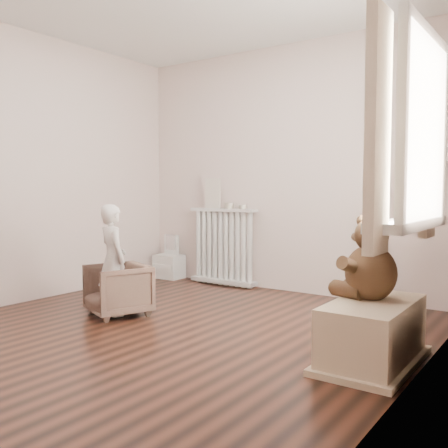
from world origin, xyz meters
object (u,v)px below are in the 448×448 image
Objects in this scene: child at (113,260)px; toy_vanity at (169,256)px; plush_cat at (422,202)px; toy_bench at (373,332)px; radiator at (223,251)px; armchair at (118,290)px; teddy_bear at (371,255)px.

toy_vanity is at bearing -41.35° from child.
toy_bench is at bearing -101.02° from plush_cat.
toy_bench is (3.03, -1.54, -0.08)m from toy_vanity.
radiator reaches higher than toy_vanity.
armchair is 2.54m from plush_cat.
child is 1.13× the size of toy_bench.
child is at bearing -176.53° from toy_bench.
teddy_bear is at bearing -152.65° from child.
plush_cat reaches higher than toy_bench.
plush_cat reaches higher than child.
plush_cat is at bearing 37.63° from armchair.
teddy_bear is (2.99, -1.47, 0.40)m from toy_vanity.
toy_bench is at bearing -26.92° from toy_vanity.
armchair is at bearing -68.03° from child.
teddy_bear is 1.90× the size of plush_cat.
toy_vanity is at bearing -177.83° from radiator.
plush_cat is at bearing -16.98° from toy_vanity.
teddy_bear is at bearing -107.32° from plush_cat.
toy_bench is 0.48m from teddy_bear.
teddy_bear is at bearing -26.19° from toy_vanity.
plush_cat is (0.18, 0.50, 0.33)m from teddy_bear.
radiator is 2.67m from teddy_bear.
radiator is 0.92× the size of child.
child is 3.43× the size of plush_cat.
child is (0.00, -0.05, 0.27)m from armchair.
child is (0.84, -1.67, 0.22)m from toy_vanity.
radiator is 1.66m from armchair.
toy_vanity is 1.08× the size of armchair.
teddy_bear is (2.15, 0.15, 0.45)m from armchair.
armchair is at bearing -62.62° from toy_vanity.
child reaches higher than armchair.
plush_cat reaches higher than radiator.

